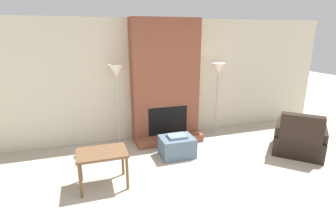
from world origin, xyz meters
name	(u,v)px	position (x,y,z in m)	size (l,w,h in m)	color
ground_plane	(235,221)	(0.00, 0.00, 0.00)	(24.00, 24.00, 0.00)	#B2A893
wall_back	(162,79)	(0.00, 3.20, 1.30)	(8.32, 0.06, 2.60)	beige
fireplace	(165,84)	(0.00, 2.94, 1.24)	(1.45, 0.72, 2.60)	brown
ottoman	(177,146)	(-0.07, 1.99, 0.20)	(0.64, 0.50, 0.43)	slate
armchair	(299,140)	(2.29, 1.38, 0.26)	(1.33, 1.33, 0.87)	black
side_table	(102,156)	(-1.51, 1.37, 0.49)	(0.75, 0.54, 0.57)	brown
floor_lamp_left	(116,75)	(-1.04, 2.87, 1.49)	(0.30, 0.30, 1.71)	#ADADB2
floor_lamp_right	(218,73)	(1.23, 2.87, 1.44)	(0.30, 0.30, 1.65)	#ADADB2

